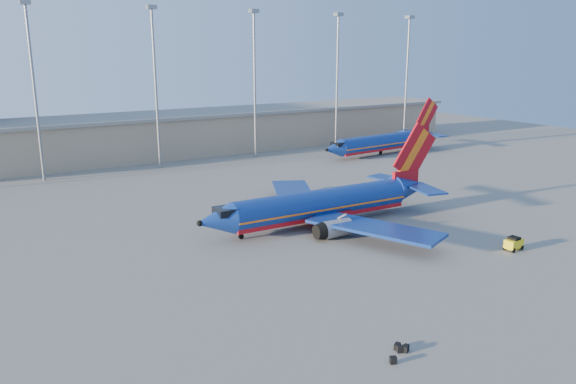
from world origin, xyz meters
The scene contains 7 objects.
ground centered at (0.00, 0.00, 0.00)m, with size 220.00×220.00×0.00m, color slate.
terminal_building centered at (10.00, 58.00, 4.32)m, with size 122.00×16.00×8.50m.
light_mast_row centered at (5.00, 46.00, 17.55)m, with size 101.60×1.60×28.65m.
aircraft_main centered at (1.26, 1.90, 2.52)m, with size 34.78×33.48×11.78m.
aircraft_second centered at (39.49, 35.22, 2.54)m, with size 32.65×12.67×11.06m.
baggage_tug centered at (13.22, -16.55, 0.77)m, with size 2.17×1.42×1.49m.
luggage_pile centered at (-12.04, -26.30, 0.24)m, with size 2.48×1.86×0.51m.
Camera 1 is at (-37.77, -52.95, 21.17)m, focal length 35.00 mm.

